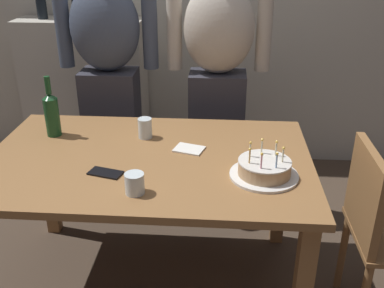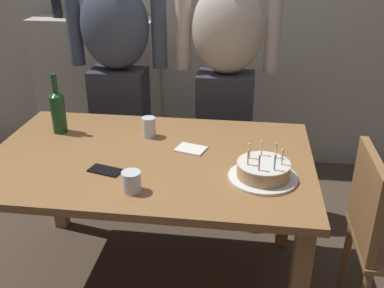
{
  "view_description": "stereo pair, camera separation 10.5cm",
  "coord_description": "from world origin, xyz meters",
  "views": [
    {
      "loc": [
        0.34,
        -1.82,
        1.67
      ],
      "look_at": [
        0.21,
        -0.06,
        0.84
      ],
      "focal_mm": 41.84,
      "sensor_mm": 36.0,
      "label": 1
    },
    {
      "loc": [
        0.44,
        -1.81,
        1.67
      ],
      "look_at": [
        0.21,
        -0.06,
        0.84
      ],
      "focal_mm": 41.84,
      "sensor_mm": 36.0,
      "label": 2
    }
  ],
  "objects": [
    {
      "name": "person_man_bearded",
      "position": [
        -0.36,
        0.78,
        0.87
      ],
      "size": [
        0.61,
        0.27,
        1.66
      ],
      "rotation": [
        0.0,
        0.0,
        3.14
      ],
      "color": "#33333D",
      "rests_on": "ground_plane"
    },
    {
      "name": "person_woman_cardigan",
      "position": [
        0.3,
        0.78,
        0.87
      ],
      "size": [
        0.61,
        0.27,
        1.66
      ],
      "rotation": [
        0.0,
        0.0,
        3.14
      ],
      "color": "#33333D",
      "rests_on": "ground_plane"
    },
    {
      "name": "cell_phone",
      "position": [
        -0.16,
        -0.17,
        0.74
      ],
      "size": [
        0.16,
        0.11,
        0.01
      ],
      "primitive_type": "cube",
      "rotation": [
        0.0,
        0.0,
        -0.27
      ],
      "color": "black",
      "rests_on": "dining_table"
    },
    {
      "name": "birthday_cake",
      "position": [
        0.52,
        -0.15,
        0.77
      ],
      "size": [
        0.29,
        0.29,
        0.14
      ],
      "color": "white",
      "rests_on": "dining_table"
    },
    {
      "name": "water_glass_far",
      "position": [
        -0.05,
        0.21,
        0.79
      ],
      "size": [
        0.07,
        0.07,
        0.1
      ],
      "primitive_type": "cylinder",
      "color": "silver",
      "rests_on": "dining_table"
    },
    {
      "name": "napkin_stack",
      "position": [
        0.18,
        0.09,
        0.74
      ],
      "size": [
        0.16,
        0.14,
        0.01
      ],
      "primitive_type": "cube",
      "rotation": [
        0.0,
        0.0,
        -0.29
      ],
      "color": "white",
      "rests_on": "dining_table"
    },
    {
      "name": "water_glass_near",
      "position": [
        0.0,
        -0.32,
        0.78
      ],
      "size": [
        0.08,
        0.08,
        0.09
      ],
      "primitive_type": "cylinder",
      "color": "silver",
      "rests_on": "dining_table"
    },
    {
      "name": "dining_table",
      "position": [
        0.0,
        0.0,
        0.64
      ],
      "size": [
        1.5,
        0.96,
        0.74
      ],
      "color": "olive",
      "rests_on": "ground_plane"
    },
    {
      "name": "wine_bottle",
      "position": [
        -0.52,
        0.21,
        0.86
      ],
      "size": [
        0.07,
        0.07,
        0.31
      ],
      "color": "#194723",
      "rests_on": "dining_table"
    },
    {
      "name": "shelf_cabinet",
      "position": [
        -0.69,
        1.33,
        0.57
      ],
      "size": [
        0.9,
        0.3,
        1.42
      ],
      "color": "beige",
      "rests_on": "ground_plane"
    },
    {
      "name": "ground_plane",
      "position": [
        0.0,
        0.0,
        0.0
      ],
      "size": [
        10.0,
        10.0,
        0.0
      ],
      "primitive_type": "plane",
      "color": "#47382B"
    }
  ]
}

